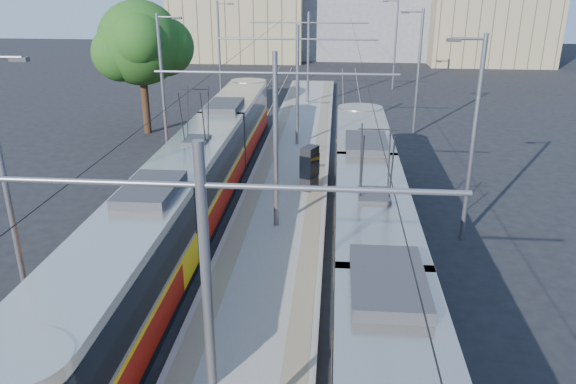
{
  "coord_description": "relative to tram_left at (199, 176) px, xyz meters",
  "views": [
    {
      "loc": [
        2.3,
        -12.94,
        9.89
      ],
      "look_at": [
        0.45,
        8.42,
        1.6
      ],
      "focal_mm": 35.0,
      "sensor_mm": 36.0,
      "label": 1
    }
  ],
  "objects": [
    {
      "name": "tactile_strip_right",
      "position": [
        5.05,
        7.21,
        -1.4
      ],
      "size": [
        0.7,
        50.0,
        0.01
      ],
      "primitive_type": "cube",
      "color": "gray",
      "rests_on": "platform"
    },
    {
      "name": "shelter",
      "position": [
        4.74,
        2.48,
        -0.3
      ],
      "size": [
        0.93,
        1.11,
        2.11
      ],
      "rotation": [
        0.0,
        0.0,
        -0.43
      ],
      "color": "black",
      "rests_on": "platform"
    },
    {
      "name": "building_right",
      "position": [
        23.6,
        48.21,
        3.9
      ],
      "size": [
        14.28,
        10.2,
        11.19
      ],
      "color": "gray",
      "rests_on": "ground"
    },
    {
      "name": "tram_left",
      "position": [
        0.0,
        0.0,
        0.0
      ],
      "size": [
        2.43,
        31.3,
        5.5
      ],
      "color": "black",
      "rests_on": "ground"
    },
    {
      "name": "tram_right",
      "position": [
        7.2,
        -5.89,
        0.15
      ],
      "size": [
        2.43,
        27.97,
        5.5
      ],
      "color": "black",
      "rests_on": "ground"
    },
    {
      "name": "rails",
      "position": [
        3.6,
        7.21,
        -1.69
      ],
      "size": [
        8.71,
        70.0,
        0.03
      ],
      "color": "gray",
      "rests_on": "ground"
    },
    {
      "name": "tree",
      "position": [
        -6.31,
        13.2,
        4.08
      ],
      "size": [
        5.89,
        5.44,
        8.55
      ],
      "color": "#382314",
      "rests_on": "ground"
    },
    {
      "name": "platform",
      "position": [
        3.6,
        7.21,
        -1.56
      ],
      "size": [
        4.0,
        50.0,
        0.3
      ],
      "primitive_type": "cube",
      "color": "gray",
      "rests_on": "ground"
    },
    {
      "name": "street_lamps",
      "position": [
        3.6,
        11.21,
        2.48
      ],
      "size": [
        15.18,
        38.22,
        8.0
      ],
      "color": "slate",
      "rests_on": "ground"
    },
    {
      "name": "ground",
      "position": [
        3.6,
        -9.79,
        -1.71
      ],
      "size": [
        160.0,
        160.0,
        0.0
      ],
      "primitive_type": "plane",
      "color": "black",
      "rests_on": "ground"
    },
    {
      "name": "tactile_strip_left",
      "position": [
        2.15,
        7.21,
        -1.4
      ],
      "size": [
        0.7,
        50.0,
        0.01
      ],
      "primitive_type": "cube",
      "color": "gray",
      "rests_on": "platform"
    },
    {
      "name": "catenary",
      "position": [
        3.6,
        4.36,
        2.82
      ],
      "size": [
        9.2,
        70.0,
        7.0
      ],
      "color": "slate",
      "rests_on": "platform"
    }
  ]
}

